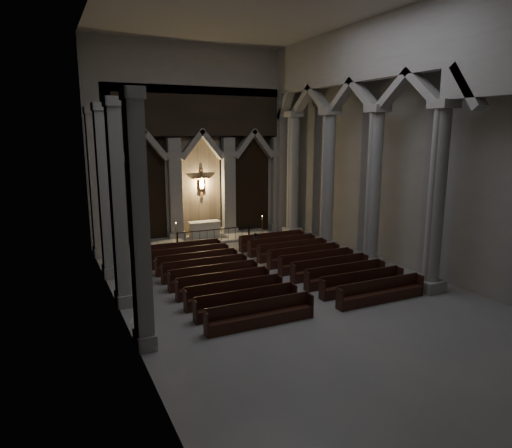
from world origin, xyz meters
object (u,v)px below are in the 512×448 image
Objects in this scene: pews at (268,271)px; worshipper at (256,243)px; altar_rail at (214,234)px; candle_stand_right at (262,232)px; candle_stand_left at (176,241)px; altar at (204,229)px.

worshipper is (1.40, 4.28, 0.27)m from pews.
altar_rail is 3.38m from candle_stand_right.
candle_stand_right is (5.80, 0.36, -0.03)m from candle_stand_left.
altar_rail is 3.33m from worshipper.
altar_rail is 2.45m from candle_stand_left.
candle_stand_left is 7.53m from pews.
altar_rail is at bearing 90.00° from pews.
worshipper reaches higher than pews.
altar is at bearing 34.69° from candle_stand_left.
altar is 1.26× the size of candle_stand_left.
altar_rail is 0.47× the size of pews.
pews is (-0.00, -7.30, -0.32)m from altar_rail.
worshipper is at bearing -70.69° from altar.
candle_stand_left is at bearing -176.42° from candle_stand_right.
altar is 3.73m from candle_stand_right.
altar is at bearing 116.95° from worshipper.
altar is at bearing 96.20° from altar_rail.
candle_stand_left reaches higher than worshipper.
pews is at bearing -89.00° from altar.
worshipper is at bearing 71.93° from pews.
candle_stand_left is (-2.28, -1.58, -0.23)m from altar.
altar is at bearing 160.95° from candle_stand_right.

